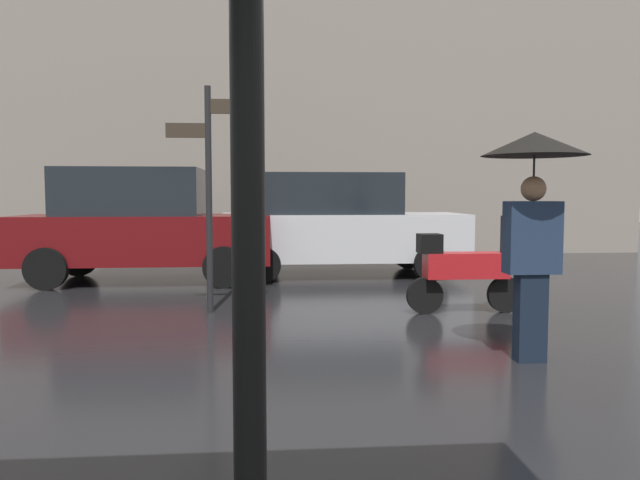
% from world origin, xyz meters
% --- Properties ---
extents(pedestrian_with_umbrella, '(0.93, 0.93, 2.05)m').
position_xyz_m(pedestrian_with_umbrella, '(2.30, 3.12, 1.56)').
color(pedestrian_with_umbrella, black).
rests_on(pedestrian_with_umbrella, ground).
extents(parked_scooter, '(1.51, 0.32, 1.23)m').
position_xyz_m(parked_scooter, '(2.39, 5.36, 0.56)').
color(parked_scooter, black).
rests_on(parked_scooter, ground).
extents(parked_car_left, '(4.27, 1.86, 1.95)m').
position_xyz_m(parked_car_left, '(-2.23, 8.59, 0.99)').
color(parked_car_left, '#590C0F').
rests_on(parked_car_left, ground).
extents(parked_car_right, '(4.49, 1.94, 1.89)m').
position_xyz_m(parked_car_right, '(1.25, 9.18, 0.95)').
color(parked_car_right, silver).
rests_on(parked_car_right, ground).
extents(street_signpost, '(1.08, 0.08, 2.85)m').
position_xyz_m(street_signpost, '(-0.78, 5.66, 1.73)').
color(street_signpost, black).
rests_on(street_signpost, ground).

